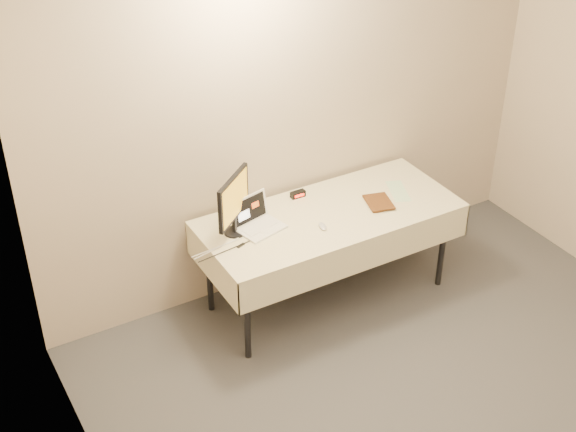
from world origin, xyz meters
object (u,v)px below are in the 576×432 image
table (330,220)px  book (368,191)px  monitor (234,201)px  laptop (256,221)px

table → book: 0.34m
table → book: size_ratio=7.97×
table → book: bearing=-9.4°
monitor → laptop: bearing=-42.6°
book → table: bearing=-173.9°
table → laptop: size_ratio=5.28×
laptop → book: (0.82, -0.15, 0.06)m
laptop → table: bearing=-24.6°
laptop → monitor: size_ratio=0.81×
laptop → monitor: bearing=162.5°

